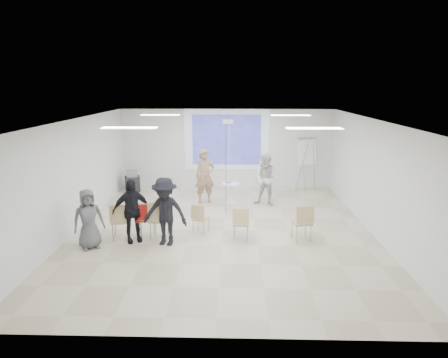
{
  "coord_description": "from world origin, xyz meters",
  "views": [
    {
      "loc": [
        0.28,
        -9.6,
        3.89
      ],
      "look_at": [
        0.0,
        0.8,
        1.25
      ],
      "focal_mm": 30.0,
      "sensor_mm": 36.0,
      "label": 1
    }
  ],
  "objects_px": {
    "audience_outer": "(88,216)",
    "chair_right_inner": "(241,221)",
    "chair_center": "(200,216)",
    "audience_left": "(131,206)",
    "pedestal_table": "(230,192)",
    "audience_mid": "(165,207)",
    "player_right": "(267,177)",
    "laptop": "(159,218)",
    "player_left": "(205,173)",
    "av_cart": "(132,182)",
    "chair_left_mid": "(147,216)",
    "chair_left_inner": "(158,218)",
    "chair_far_left": "(120,219)",
    "chair_right_far": "(303,220)",
    "flipchart_easel": "(307,152)"
  },
  "relations": [
    {
      "from": "chair_far_left",
      "to": "laptop",
      "type": "xyz_separation_m",
      "value": [
        0.97,
        0.16,
        -0.04
      ]
    },
    {
      "from": "audience_left",
      "to": "pedestal_table",
      "type": "bearing_deg",
      "value": 25.56
    },
    {
      "from": "chair_right_inner",
      "to": "chair_left_inner",
      "type": "bearing_deg",
      "value": -177.41
    },
    {
      "from": "audience_outer",
      "to": "audience_left",
      "type": "bearing_deg",
      "value": -6.73
    },
    {
      "from": "chair_left_mid",
      "to": "audience_outer",
      "type": "distance_m",
      "value": 1.46
    },
    {
      "from": "chair_far_left",
      "to": "audience_left",
      "type": "height_order",
      "value": "audience_left"
    },
    {
      "from": "chair_right_inner",
      "to": "audience_mid",
      "type": "height_order",
      "value": "audience_mid"
    },
    {
      "from": "audience_mid",
      "to": "audience_outer",
      "type": "bearing_deg",
      "value": -162.27
    },
    {
      "from": "pedestal_table",
      "to": "chair_left_inner",
      "type": "height_order",
      "value": "chair_left_inner"
    },
    {
      "from": "laptop",
      "to": "flipchart_easel",
      "type": "relative_size",
      "value": 0.18
    },
    {
      "from": "chair_left_inner",
      "to": "flipchart_easel",
      "type": "height_order",
      "value": "flipchart_easel"
    },
    {
      "from": "chair_right_far",
      "to": "audience_outer",
      "type": "xyz_separation_m",
      "value": [
        -5.25,
        -0.51,
        0.25
      ]
    },
    {
      "from": "chair_far_left",
      "to": "chair_left_mid",
      "type": "relative_size",
      "value": 1.0
    },
    {
      "from": "pedestal_table",
      "to": "audience_mid",
      "type": "relative_size",
      "value": 0.39
    },
    {
      "from": "player_left",
      "to": "player_right",
      "type": "distance_m",
      "value": 2.05
    },
    {
      "from": "chair_far_left",
      "to": "audience_outer",
      "type": "distance_m",
      "value": 0.82
    },
    {
      "from": "audience_outer",
      "to": "player_left",
      "type": "bearing_deg",
      "value": 24.73
    },
    {
      "from": "flipchart_easel",
      "to": "chair_left_inner",
      "type": "bearing_deg",
      "value": -154.92
    },
    {
      "from": "chair_far_left",
      "to": "chair_right_far",
      "type": "distance_m",
      "value": 4.64
    },
    {
      "from": "chair_left_mid",
      "to": "laptop",
      "type": "distance_m",
      "value": 0.31
    },
    {
      "from": "chair_left_mid",
      "to": "audience_left",
      "type": "distance_m",
      "value": 0.55
    },
    {
      "from": "chair_right_inner",
      "to": "laptop",
      "type": "distance_m",
      "value": 2.11
    },
    {
      "from": "audience_outer",
      "to": "chair_right_inner",
      "type": "bearing_deg",
      "value": -22.53
    },
    {
      "from": "chair_right_far",
      "to": "laptop",
      "type": "relative_size",
      "value": 2.65
    },
    {
      "from": "chair_center",
      "to": "audience_left",
      "type": "distance_m",
      "value": 1.8
    },
    {
      "from": "pedestal_table",
      "to": "player_left",
      "type": "relative_size",
      "value": 0.37
    },
    {
      "from": "chair_center",
      "to": "chair_right_far",
      "type": "xyz_separation_m",
      "value": [
        2.65,
        -0.45,
        0.09
      ]
    },
    {
      "from": "pedestal_table",
      "to": "audience_outer",
      "type": "height_order",
      "value": "audience_outer"
    },
    {
      "from": "player_right",
      "to": "flipchart_easel",
      "type": "relative_size",
      "value": 0.96
    },
    {
      "from": "audience_outer",
      "to": "av_cart",
      "type": "distance_m",
      "value": 4.99
    },
    {
      "from": "laptop",
      "to": "pedestal_table",
      "type": "bearing_deg",
      "value": -120.42
    },
    {
      "from": "player_right",
      "to": "laptop",
      "type": "bearing_deg",
      "value": -116.73
    },
    {
      "from": "player_right",
      "to": "audience_mid",
      "type": "distance_m",
      "value": 4.26
    },
    {
      "from": "chair_right_inner",
      "to": "laptop",
      "type": "relative_size",
      "value": 2.41
    },
    {
      "from": "av_cart",
      "to": "audience_left",
      "type": "bearing_deg",
      "value": -92.23
    },
    {
      "from": "player_left",
      "to": "audience_outer",
      "type": "relative_size",
      "value": 1.24
    },
    {
      "from": "chair_right_inner",
      "to": "player_left",
      "type": "bearing_deg",
      "value": 113.36
    },
    {
      "from": "laptop",
      "to": "chair_far_left",
      "type": "bearing_deg",
      "value": 10.68
    },
    {
      "from": "audience_left",
      "to": "flipchart_easel",
      "type": "relative_size",
      "value": 0.93
    },
    {
      "from": "audience_outer",
      "to": "chair_far_left",
      "type": "bearing_deg",
      "value": 8.84
    },
    {
      "from": "pedestal_table",
      "to": "chair_far_left",
      "type": "distance_m",
      "value": 4.14
    },
    {
      "from": "player_left",
      "to": "chair_center",
      "type": "relative_size",
      "value": 2.52
    },
    {
      "from": "chair_center",
      "to": "audience_mid",
      "type": "relative_size",
      "value": 0.42
    },
    {
      "from": "av_cart",
      "to": "audience_outer",
      "type": "bearing_deg",
      "value": -104.02
    },
    {
      "from": "player_right",
      "to": "chair_left_mid",
      "type": "bearing_deg",
      "value": -119.75
    },
    {
      "from": "chair_far_left",
      "to": "chair_right_far",
      "type": "height_order",
      "value": "chair_right_far"
    },
    {
      "from": "chair_left_inner",
      "to": "pedestal_table",
      "type": "bearing_deg",
      "value": 60.47
    },
    {
      "from": "player_right",
      "to": "chair_center",
      "type": "distance_m",
      "value": 3.25
    },
    {
      "from": "pedestal_table",
      "to": "chair_right_inner",
      "type": "relative_size",
      "value": 0.87
    },
    {
      "from": "audience_left",
      "to": "laptop",
      "type": "bearing_deg",
      "value": -6.09
    }
  ]
}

